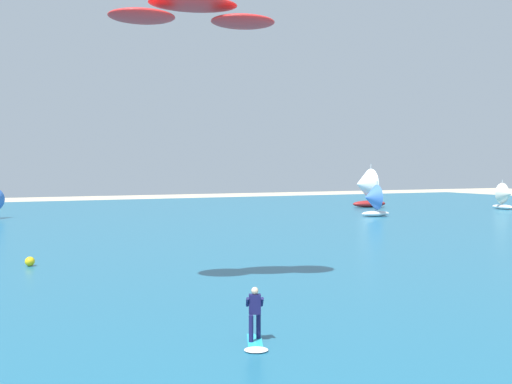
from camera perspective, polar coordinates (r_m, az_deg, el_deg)
ocean at (r=53.62m, az=-15.09°, el=-3.42°), size 160.00×90.00×0.10m
kitesurfer at (r=18.55m, az=-0.09°, el=-12.31°), size 1.27×2.02×1.67m
kite at (r=26.88m, az=-5.95°, el=16.45°), size 7.42×3.72×1.08m
sailboat_center_horizon at (r=65.31m, az=10.87°, el=-0.76°), size 3.34×2.88×3.81m
sailboat_far_right at (r=80.99m, az=22.52°, el=-0.34°), size 2.71×3.18×3.69m
sailboat_heeled_over at (r=79.91m, az=10.22°, el=0.42°), size 4.89×4.16×5.66m
marker_buoy at (r=34.61m, az=-20.56°, el=-6.15°), size 0.51×0.51×0.51m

